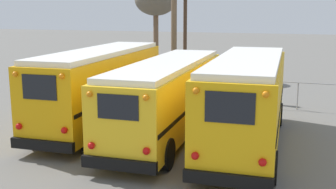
{
  "coord_description": "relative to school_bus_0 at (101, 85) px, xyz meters",
  "views": [
    {
      "loc": [
        5.43,
        -15.92,
        5.0
      ],
      "look_at": [
        0.0,
        -0.21,
        1.67
      ],
      "focal_mm": 45.0,
      "sensor_mm": 36.0,
      "label": 1
    }
  ],
  "objects": [
    {
      "name": "ground_plane",
      "position": [
        3.23,
        -0.21,
        -1.82
      ],
      "size": [
        160.0,
        160.0,
        0.0
      ],
      "primitive_type": "plane",
      "color": "#66635E"
    },
    {
      "name": "school_bus_0",
      "position": [
        0.0,
        0.0,
        0.0
      ],
      "size": [
        2.82,
        9.64,
        3.35
      ],
      "color": "#E5A00C",
      "rests_on": "ground"
    },
    {
      "name": "school_bus_1",
      "position": [
        3.23,
        -0.38,
        -0.16
      ],
      "size": [
        2.8,
        10.43,
        3.03
      ],
      "color": "yellow",
      "rests_on": "ground"
    },
    {
      "name": "school_bus_2",
      "position": [
        6.47,
        -0.93,
        -0.01
      ],
      "size": [
        2.91,
        9.49,
        3.34
      ],
      "color": "#EAAA0F",
      "rests_on": "ground"
    },
    {
      "name": "utility_pole",
      "position": [
        0.56,
        8.43,
        2.63
      ],
      "size": [
        1.8,
        0.35,
        8.69
      ],
      "color": "brown",
      "rests_on": "ground"
    },
    {
      "name": "bare_tree_1",
      "position": [
        -2.23,
        12.7,
        3.84
      ],
      "size": [
        3.02,
        3.02,
        6.9
      ],
      "color": "brown",
      "rests_on": "ground"
    },
    {
      "name": "fence_line",
      "position": [
        3.23,
        5.92,
        -0.84
      ],
      "size": [
        14.53,
        0.06,
        1.42
      ],
      "color": "#939399",
      "rests_on": "ground"
    }
  ]
}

